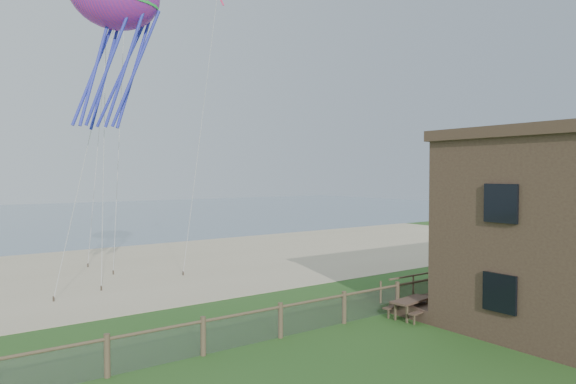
# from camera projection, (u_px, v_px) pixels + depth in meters

# --- Properties ---
(sand_beach) EXTENTS (72.00, 20.00, 0.02)m
(sand_beach) POSITION_uv_depth(u_px,v_px,m) (129.00, 269.00, 31.01)
(sand_beach) COLOR #BFAE8A
(sand_beach) RESTS_ON ground
(ocean) EXTENTS (160.00, 68.00, 0.02)m
(ocean) POSITION_uv_depth(u_px,v_px,m) (16.00, 218.00, 66.66)
(ocean) COLOR slate
(ocean) RESTS_ON ground
(chainlink_fence) EXTENTS (36.20, 0.20, 1.25)m
(chainlink_fence) POSITION_uv_depth(u_px,v_px,m) (280.00, 322.00, 18.03)
(chainlink_fence) COLOR #483B28
(chainlink_fence) RESTS_ON ground
(motel_deck) EXTENTS (15.00, 2.00, 0.50)m
(motel_deck) POSITION_uv_depth(u_px,v_px,m) (512.00, 288.00, 24.84)
(motel_deck) COLOR brown
(motel_deck) RESTS_ON ground
(picnic_table) EXTENTS (2.12, 1.72, 0.82)m
(picnic_table) POSITION_uv_depth(u_px,v_px,m) (411.00, 308.00, 20.58)
(picnic_table) COLOR brown
(picnic_table) RESTS_ON ground
(octopus_kite) EXTENTS (4.19, 3.42, 7.55)m
(octopus_kite) POSITION_uv_depth(u_px,v_px,m) (116.00, 41.00, 21.54)
(octopus_kite) COLOR #FF2865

